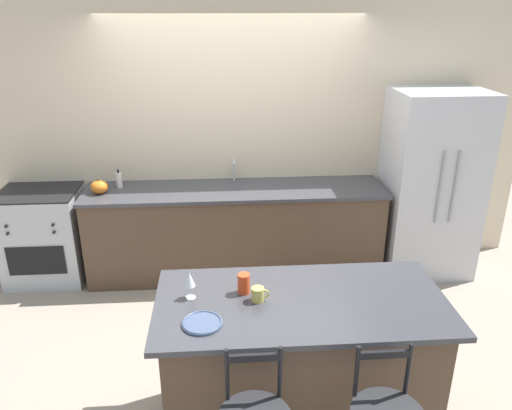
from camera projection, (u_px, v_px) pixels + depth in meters
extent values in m
plane|color=gray|center=(238.00, 289.00, 4.85)|extent=(18.00, 18.00, 0.00)
cube|color=beige|center=(233.00, 136.00, 4.99)|extent=(6.00, 0.07, 2.70)
cube|color=#4C3828|center=(236.00, 232.00, 5.04)|extent=(2.88, 0.65, 0.88)
cube|color=#38383D|center=(235.00, 190.00, 4.86)|extent=(2.92, 0.69, 0.03)
cube|color=black|center=(235.00, 188.00, 4.86)|extent=(0.56, 0.36, 0.01)
cylinder|color=#ADAFB5|center=(234.00, 170.00, 5.02)|extent=(0.02, 0.02, 0.22)
cylinder|color=#ADAFB5|center=(234.00, 162.00, 4.93)|extent=(0.02, 0.12, 0.02)
cube|color=#4C3828|center=(299.00, 366.00, 3.15)|extent=(1.63, 0.73, 0.91)
cube|color=#38383D|center=(301.00, 303.00, 2.97)|extent=(1.75, 0.85, 0.03)
cube|color=#BCBCC1|center=(430.00, 184.00, 4.94)|extent=(0.87, 0.71, 1.84)
cylinder|color=#939399|center=(440.00, 188.00, 4.56)|extent=(0.02, 0.02, 0.70)
cylinder|color=#939399|center=(455.00, 188.00, 4.57)|extent=(0.02, 0.02, 0.70)
cube|color=#ADAFB5|center=(45.00, 236.00, 4.91)|extent=(0.74, 0.60, 0.91)
cube|color=black|center=(36.00, 261.00, 4.67)|extent=(0.53, 0.01, 0.29)
cube|color=black|center=(37.00, 192.00, 4.73)|extent=(0.74, 0.60, 0.02)
cylinder|color=black|center=(6.00, 227.00, 4.51)|extent=(0.03, 0.02, 0.03)
cylinder|color=black|center=(53.00, 225.00, 4.54)|extent=(0.03, 0.02, 0.03)
cylinder|color=black|center=(7.00, 234.00, 4.54)|extent=(0.03, 0.02, 0.03)
cylinder|color=black|center=(54.00, 232.00, 4.57)|extent=(0.03, 0.02, 0.03)
cylinder|color=black|center=(227.00, 375.00, 2.46)|extent=(0.02, 0.02, 0.30)
cylinder|color=black|center=(280.00, 372.00, 2.48)|extent=(0.02, 0.02, 0.30)
cube|color=black|center=(254.00, 358.00, 2.44)|extent=(0.26, 0.02, 0.04)
cylinder|color=black|center=(357.00, 371.00, 2.49)|extent=(0.02, 0.02, 0.30)
cylinder|color=black|center=(408.00, 369.00, 2.50)|extent=(0.02, 0.02, 0.30)
cube|color=black|center=(384.00, 354.00, 2.46)|extent=(0.26, 0.02, 0.04)
cylinder|color=#425170|center=(202.00, 323.00, 2.74)|extent=(0.23, 0.23, 0.01)
torus|color=#425170|center=(202.00, 322.00, 2.74)|extent=(0.22, 0.22, 0.01)
cylinder|color=white|center=(191.00, 297.00, 2.99)|extent=(0.06, 0.06, 0.00)
cylinder|color=white|center=(190.00, 292.00, 2.97)|extent=(0.01, 0.01, 0.08)
cone|color=white|center=(190.00, 279.00, 2.94)|extent=(0.06, 0.06, 0.09)
cylinder|color=#C1B251|center=(258.00, 294.00, 2.95)|extent=(0.08, 0.08, 0.09)
torus|color=#C1B251|center=(264.00, 294.00, 2.95)|extent=(0.06, 0.01, 0.06)
cylinder|color=red|center=(244.00, 284.00, 3.02)|extent=(0.07, 0.07, 0.13)
ellipsoid|color=orange|center=(99.00, 187.00, 4.70)|extent=(0.16, 0.16, 0.13)
cylinder|color=brown|center=(98.00, 179.00, 4.67)|extent=(0.02, 0.02, 0.02)
cylinder|color=silver|center=(119.00, 180.00, 4.85)|extent=(0.06, 0.06, 0.15)
cylinder|color=black|center=(118.00, 171.00, 4.81)|extent=(0.02, 0.02, 0.04)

